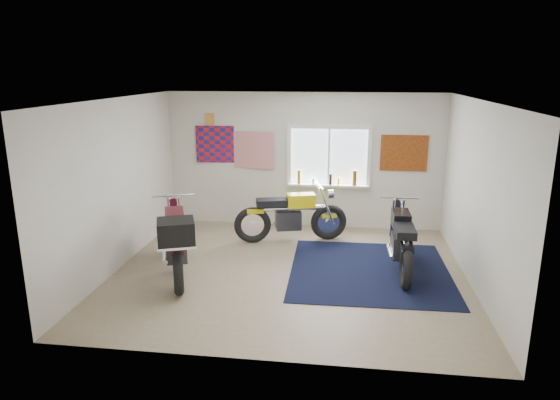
# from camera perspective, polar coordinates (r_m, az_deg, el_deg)

# --- Properties ---
(ground) EXTENTS (5.50, 5.50, 0.00)m
(ground) POSITION_cam_1_polar(r_m,az_deg,el_deg) (8.01, 1.04, -8.25)
(ground) COLOR #9E896B
(ground) RESTS_ON ground
(room_shell) EXTENTS (5.50, 5.50, 5.50)m
(room_shell) POSITION_cam_1_polar(r_m,az_deg,el_deg) (7.52, 1.10, 3.32)
(room_shell) COLOR white
(room_shell) RESTS_ON ground
(navy_rug) EXTENTS (2.55, 2.64, 0.01)m
(navy_rug) POSITION_cam_1_polar(r_m,az_deg,el_deg) (8.19, 10.19, -7.93)
(navy_rug) COLOR black
(navy_rug) RESTS_ON ground
(window_assembly) EXTENTS (1.66, 0.17, 1.26)m
(window_assembly) POSITION_cam_1_polar(r_m,az_deg,el_deg) (9.96, 5.59, 4.50)
(window_assembly) COLOR white
(window_assembly) RESTS_ON room_shell
(oil_bottles) EXTENTS (1.18, 0.09, 0.30)m
(oil_bottles) POSITION_cam_1_polar(r_m,az_deg,el_deg) (9.95, 6.00, 2.48)
(oil_bottles) COLOR #846413
(oil_bottles) RESTS_ON window_assembly
(flag_display) EXTENTS (1.60, 0.10, 1.17)m
(flag_display) POSITION_cam_1_polar(r_m,az_deg,el_deg) (10.23, -8.03, 9.11)
(flag_display) COLOR red
(flag_display) RESTS_ON room_shell
(triumph_poster) EXTENTS (0.90, 0.03, 0.70)m
(triumph_poster) POSITION_cam_1_polar(r_m,az_deg,el_deg) (10.00, 13.99, 5.22)
(triumph_poster) COLOR #A54C14
(triumph_poster) RESTS_ON room_shell
(yellow_triumph) EXTENTS (2.08, 0.79, 1.07)m
(yellow_triumph) POSITION_cam_1_polar(r_m,az_deg,el_deg) (9.27, 1.21, -1.93)
(yellow_triumph) COLOR black
(yellow_triumph) RESTS_ON ground
(black_chrome_bike) EXTENTS (0.64, 2.10, 1.08)m
(black_chrome_bike) POSITION_cam_1_polar(r_m,az_deg,el_deg) (8.18, 13.65, -4.64)
(black_chrome_bike) COLOR black
(black_chrome_bike) RESTS_ON navy_rug
(maroon_tourer) EXTENTS (1.15, 2.22, 1.15)m
(maroon_tourer) POSITION_cam_1_polar(r_m,az_deg,el_deg) (7.77, -11.81, -4.60)
(maroon_tourer) COLOR black
(maroon_tourer) RESTS_ON ground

